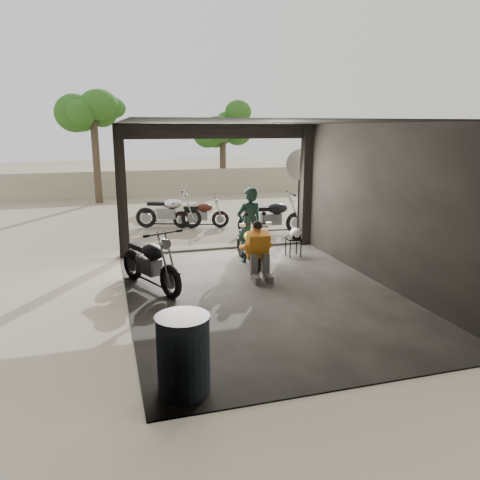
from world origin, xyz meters
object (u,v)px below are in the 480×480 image
outside_bike_b (201,212)px  helmet (295,233)px  left_bike (150,258)px  mechanic (260,252)px  outside_bike_c (273,214)px  main_bike (249,242)px  outside_bike_a (168,209)px  stool (293,241)px  rider (249,225)px  oil_drum (183,355)px  sign_post (300,179)px

outside_bike_b → helmet: bearing=-145.9°
left_bike → mechanic: left_bike is taller
outside_bike_c → main_bike: bearing=155.1°
outside_bike_a → stool: 4.93m
rider → oil_drum: bearing=50.8°
outside_bike_b → mechanic: size_ratio=1.30×
outside_bike_b → rider: bearing=-162.2°
rider → stool: bearing=173.2°
left_bike → helmet: size_ratio=6.26×
outside_bike_b → rider: (0.31, -4.14, 0.37)m
outside_bike_b → stool: size_ratio=3.24×
mechanic → sign_post: size_ratio=0.46×
stool → helmet: bearing=-62.0°
helmet → stool: bearing=120.3°
sign_post → left_bike: bearing=-164.0°
main_bike → outside_bike_b: bearing=94.2°
outside_bike_b → sign_post: sign_post is taller
stool → outside_bike_c: bearing=81.6°
outside_bike_b → sign_post: bearing=-123.8°
outside_bike_c → stool: outside_bike_c is taller
sign_post → outside_bike_a: bearing=122.6°
outside_bike_c → sign_post: (0.42, -0.93, 1.11)m
main_bike → left_bike: 2.58m
outside_bike_b → stool: outside_bike_b is taller
outside_bike_b → helmet: 4.32m
outside_bike_a → outside_bike_c: (2.84, -1.81, 0.01)m
outside_bike_b → mechanic: (0.12, -5.45, 0.07)m
outside_bike_c → helmet: size_ratio=6.31×
oil_drum → sign_post: size_ratio=0.38×
oil_drum → mechanic: bearing=59.7°
left_bike → sign_post: 5.39m
mechanic → oil_drum: bearing=-116.9°
rider → mechanic: size_ratio=1.51×
stool → sign_post: size_ratio=0.19×
rider → outside_bike_b: bearing=-99.7°
outside_bike_c → sign_post: sign_post is taller
outside_bike_a → helmet: (2.50, -4.31, -0.01)m
outside_bike_a → sign_post: (3.26, -2.74, 1.12)m
main_bike → rider: (0.06, 0.19, 0.35)m
main_bike → stool: main_bike is taller
outside_bike_b → main_bike: bearing=-163.3°
stool → oil_drum: bearing=-124.3°
oil_drum → outside_bike_c: bearing=62.8°
stool → oil_drum: oil_drum is taller
outside_bike_b → helmet: outside_bike_b is taller
helmet → outside_bike_a: bearing=122.5°
mechanic → oil_drum: 4.44m
mechanic → helmet: (1.40, 1.41, 0.02)m
main_bike → helmet: bearing=13.7°
oil_drum → sign_post: 8.20m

